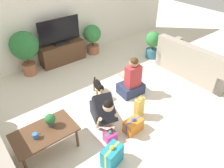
{
  "coord_description": "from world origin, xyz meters",
  "views": [
    {
      "loc": [
        -2.12,
        -2.66,
        2.94
      ],
      "look_at": [
        0.13,
        0.16,
        0.45
      ],
      "focal_mm": 35.0,
      "sensor_mm": 36.0,
      "label": 1
    }
  ],
  "objects_px": {
    "gift_box_b": "(110,137)",
    "sofa_right": "(195,64)",
    "gift_box_a": "(133,125)",
    "gift_box_c": "(112,156)",
    "tv_console": "(63,53)",
    "tv": "(60,33)",
    "person_kneeling": "(103,110)",
    "potted_plant_back_right": "(92,37)",
    "person_sitting": "(132,81)",
    "mug": "(35,136)",
    "potted_plant_back_left": "(25,48)",
    "tabletop_plant": "(50,120)",
    "potted_plant_corner_right": "(153,43)",
    "coffee_table": "(44,134)",
    "gift_bag_a": "(139,108)",
    "dog": "(98,86)"
  },
  "relations": [
    {
      "from": "gift_box_b",
      "to": "person_kneeling",
      "type": "bearing_deg",
      "value": 69.44
    },
    {
      "from": "tv",
      "to": "tabletop_plant",
      "type": "bearing_deg",
      "value": -121.05
    },
    {
      "from": "tv_console",
      "to": "tv",
      "type": "relative_size",
      "value": 1.08
    },
    {
      "from": "person_kneeling",
      "to": "gift_box_a",
      "type": "bearing_deg",
      "value": -37.59
    },
    {
      "from": "potted_plant_back_left",
      "to": "gift_box_b",
      "type": "height_order",
      "value": "potted_plant_back_left"
    },
    {
      "from": "gift_box_a",
      "to": "gift_box_c",
      "type": "relative_size",
      "value": 0.88
    },
    {
      "from": "person_sitting",
      "to": "gift_bag_a",
      "type": "distance_m",
      "value": 0.77
    },
    {
      "from": "tabletop_plant",
      "to": "person_kneeling",
      "type": "bearing_deg",
      "value": -8.23
    },
    {
      "from": "gift_box_b",
      "to": "gift_bag_a",
      "type": "bearing_deg",
      "value": 9.14
    },
    {
      "from": "potted_plant_back_right",
      "to": "gift_bag_a",
      "type": "relative_size",
      "value": 1.82
    },
    {
      "from": "mug",
      "to": "dog",
      "type": "bearing_deg",
      "value": 24.48
    },
    {
      "from": "gift_box_a",
      "to": "tv",
      "type": "bearing_deg",
      "value": 85.19
    },
    {
      "from": "gift_box_c",
      "to": "gift_box_a",
      "type": "bearing_deg",
      "value": 22.42
    },
    {
      "from": "mug",
      "to": "gift_box_b",
      "type": "bearing_deg",
      "value": -22.34
    },
    {
      "from": "tv_console",
      "to": "person_sitting",
      "type": "distance_m",
      "value": 2.29
    },
    {
      "from": "gift_box_b",
      "to": "sofa_right",
      "type": "bearing_deg",
      "value": 7.79
    },
    {
      "from": "person_kneeling",
      "to": "gift_box_c",
      "type": "distance_m",
      "value": 0.88
    },
    {
      "from": "person_kneeling",
      "to": "gift_bag_a",
      "type": "bearing_deg",
      "value": -4.33
    },
    {
      "from": "coffee_table",
      "to": "tv_console",
      "type": "bearing_deg",
      "value": 57.03
    },
    {
      "from": "potted_plant_back_right",
      "to": "gift_box_b",
      "type": "distance_m",
      "value": 3.44
    },
    {
      "from": "potted_plant_back_right",
      "to": "gift_box_c",
      "type": "relative_size",
      "value": 2.15
    },
    {
      "from": "coffee_table",
      "to": "mug",
      "type": "xyz_separation_m",
      "value": [
        -0.15,
        -0.05,
        0.09
      ]
    },
    {
      "from": "tv_console",
      "to": "gift_box_a",
      "type": "height_order",
      "value": "tv_console"
    },
    {
      "from": "tv_console",
      "to": "gift_box_b",
      "type": "relative_size",
      "value": 5.13
    },
    {
      "from": "person_kneeling",
      "to": "coffee_table",
      "type": "bearing_deg",
      "value": -165.99
    },
    {
      "from": "potted_plant_corner_right",
      "to": "tv_console",
      "type": "bearing_deg",
      "value": 147.79
    },
    {
      "from": "person_kneeling",
      "to": "mug",
      "type": "height_order",
      "value": "person_kneeling"
    },
    {
      "from": "person_kneeling",
      "to": "sofa_right",
      "type": "bearing_deg",
      "value": 18.6
    },
    {
      "from": "potted_plant_back_right",
      "to": "person_sitting",
      "type": "distance_m",
      "value": 2.26
    },
    {
      "from": "gift_box_b",
      "to": "tabletop_plant",
      "type": "xyz_separation_m",
      "value": [
        -0.77,
        0.53,
        0.46
      ]
    },
    {
      "from": "person_kneeling",
      "to": "mug",
      "type": "distance_m",
      "value": 1.22
    },
    {
      "from": "gift_bag_a",
      "to": "mug",
      "type": "bearing_deg",
      "value": 170.58
    },
    {
      "from": "potted_plant_back_right",
      "to": "gift_bag_a",
      "type": "bearing_deg",
      "value": -107.37
    },
    {
      "from": "gift_box_b",
      "to": "gift_bag_a",
      "type": "distance_m",
      "value": 0.82
    },
    {
      "from": "coffee_table",
      "to": "gift_box_a",
      "type": "distance_m",
      "value": 1.51
    },
    {
      "from": "potted_plant_back_left",
      "to": "person_kneeling",
      "type": "relative_size",
      "value": 1.34
    },
    {
      "from": "coffee_table",
      "to": "gift_bag_a",
      "type": "height_order",
      "value": "gift_bag_a"
    },
    {
      "from": "tv",
      "to": "potted_plant_back_left",
      "type": "bearing_deg",
      "value": -177.02
    },
    {
      "from": "potted_plant_back_left",
      "to": "gift_box_b",
      "type": "relative_size",
      "value": 4.69
    },
    {
      "from": "person_sitting",
      "to": "mug",
      "type": "height_order",
      "value": "person_sitting"
    },
    {
      "from": "gift_box_a",
      "to": "sofa_right",
      "type": "bearing_deg",
      "value": 10.77
    },
    {
      "from": "gift_box_b",
      "to": "potted_plant_back_right",
      "type": "bearing_deg",
      "value": 60.4
    },
    {
      "from": "coffee_table",
      "to": "potted_plant_corner_right",
      "type": "xyz_separation_m",
      "value": [
        3.75,
        1.21,
        0.05
      ]
    },
    {
      "from": "mug",
      "to": "tv",
      "type": "bearing_deg",
      "value": 55.26
    },
    {
      "from": "tv",
      "to": "person_kneeling",
      "type": "bearing_deg",
      "value": -102.43
    },
    {
      "from": "tv_console",
      "to": "gift_box_a",
      "type": "distance_m",
      "value": 3.1
    },
    {
      "from": "tv_console",
      "to": "potted_plant_corner_right",
      "type": "height_order",
      "value": "potted_plant_corner_right"
    },
    {
      "from": "potted_plant_back_right",
      "to": "gift_box_a",
      "type": "relative_size",
      "value": 2.45
    },
    {
      "from": "potted_plant_back_right",
      "to": "person_kneeling",
      "type": "bearing_deg",
      "value": -120.88
    },
    {
      "from": "coffee_table",
      "to": "potted_plant_back_left",
      "type": "distance_m",
      "value": 2.6
    }
  ]
}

